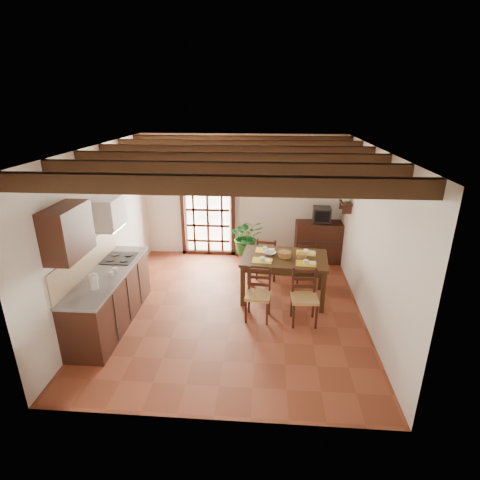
# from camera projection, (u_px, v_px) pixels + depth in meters

# --- Properties ---
(ground_plane) EXTENTS (5.00, 5.00, 0.00)m
(ground_plane) POSITION_uv_depth(u_px,v_px,m) (233.00, 308.00, 6.69)
(ground_plane) COLOR brown
(room_shell) EXTENTS (4.52, 5.02, 2.81)m
(room_shell) POSITION_uv_depth(u_px,v_px,m) (232.00, 210.00, 6.05)
(room_shell) COLOR silver
(room_shell) RESTS_ON ground_plane
(ceiling_beams) EXTENTS (4.50, 4.34, 0.20)m
(ceiling_beams) POSITION_uv_depth(u_px,v_px,m) (232.00, 155.00, 5.74)
(ceiling_beams) COLOR black
(ceiling_beams) RESTS_ON room_shell
(french_door) EXTENTS (1.26, 0.11, 2.32)m
(french_door) POSITION_uv_depth(u_px,v_px,m) (208.00, 206.00, 8.61)
(french_door) COLOR white
(french_door) RESTS_ON ground_plane
(kitchen_counter) EXTENTS (0.64, 2.25, 1.38)m
(kitchen_counter) POSITION_uv_depth(u_px,v_px,m) (110.00, 297.00, 6.10)
(kitchen_counter) COLOR black
(kitchen_counter) RESTS_ON ground_plane
(upper_cabinet) EXTENTS (0.35, 0.80, 0.70)m
(upper_cabinet) POSITION_uv_depth(u_px,v_px,m) (68.00, 232.00, 4.97)
(upper_cabinet) COLOR black
(upper_cabinet) RESTS_ON room_shell
(range_hood) EXTENTS (0.38, 0.60, 0.54)m
(range_hood) POSITION_uv_depth(u_px,v_px,m) (108.00, 213.00, 6.17)
(range_hood) COLOR white
(range_hood) RESTS_ON room_shell
(counter_items) EXTENTS (0.50, 1.43, 0.25)m
(counter_items) POSITION_uv_depth(u_px,v_px,m) (109.00, 268.00, 6.01)
(counter_items) COLOR black
(counter_items) RESTS_ON kitchen_counter
(dining_table) EXTENTS (1.61, 1.11, 0.83)m
(dining_table) POSITION_uv_depth(u_px,v_px,m) (284.00, 262.00, 6.80)
(dining_table) COLOR #342111
(dining_table) RESTS_ON ground_plane
(chair_near_left) EXTENTS (0.45, 0.43, 0.89)m
(chair_near_left) POSITION_uv_depth(u_px,v_px,m) (258.00, 304.00, 6.29)
(chair_near_left) COLOR #B1894B
(chair_near_left) RESTS_ON ground_plane
(chair_near_right) EXTENTS (0.44, 0.42, 0.92)m
(chair_near_right) POSITION_uv_depth(u_px,v_px,m) (304.00, 307.00, 6.17)
(chair_near_right) COLOR #B1894B
(chair_near_right) RESTS_ON ground_plane
(chair_far_left) EXTENTS (0.47, 0.45, 0.90)m
(chair_far_left) POSITION_uv_depth(u_px,v_px,m) (267.00, 265.00, 7.73)
(chair_far_left) COLOR #B1894B
(chair_far_left) RESTS_ON ground_plane
(chair_far_right) EXTENTS (0.44, 0.43, 0.85)m
(chair_far_right) POSITION_uv_depth(u_px,v_px,m) (304.00, 268.00, 7.62)
(chair_far_right) COLOR #B1894B
(chair_far_right) RESTS_ON ground_plane
(table_setting) EXTENTS (1.11, 0.74, 0.10)m
(table_setting) POSITION_uv_depth(u_px,v_px,m) (285.00, 251.00, 6.72)
(table_setting) COLOR gold
(table_setting) RESTS_ON dining_table
(table_bowl) EXTENTS (0.28, 0.28, 0.05)m
(table_bowl) POSITION_uv_depth(u_px,v_px,m) (270.00, 253.00, 6.84)
(table_bowl) COLOR white
(table_bowl) RESTS_ON dining_table
(sideboard) EXTENTS (1.09, 0.51, 0.92)m
(sideboard) POSITION_uv_depth(u_px,v_px,m) (319.00, 242.00, 8.48)
(sideboard) COLOR black
(sideboard) RESTS_ON ground_plane
(crt_tv) EXTENTS (0.39, 0.37, 0.33)m
(crt_tv) POSITION_uv_depth(u_px,v_px,m) (322.00, 214.00, 8.24)
(crt_tv) COLOR black
(crt_tv) RESTS_ON sideboard
(fuse_box) EXTENTS (0.25, 0.03, 0.32)m
(fuse_box) POSITION_uv_depth(u_px,v_px,m) (310.00, 183.00, 8.28)
(fuse_box) COLOR white
(fuse_box) RESTS_ON room_shell
(plant_pot) EXTENTS (0.37, 0.37, 0.22)m
(plant_pot) POSITION_uv_depth(u_px,v_px,m) (247.00, 256.00, 8.59)
(plant_pot) COLOR maroon
(plant_pot) RESTS_ON ground_plane
(potted_plant) EXTENTS (2.10, 1.86, 2.16)m
(potted_plant) POSITION_uv_depth(u_px,v_px,m) (247.00, 238.00, 8.42)
(potted_plant) COLOR #144C19
(potted_plant) RESTS_ON ground_plane
(wall_shelf) EXTENTS (0.20, 0.42, 0.20)m
(wall_shelf) POSITION_uv_depth(u_px,v_px,m) (346.00, 205.00, 7.50)
(wall_shelf) COLOR black
(wall_shelf) RESTS_ON room_shell
(shelf_vase) EXTENTS (0.15, 0.15, 0.15)m
(shelf_vase) POSITION_uv_depth(u_px,v_px,m) (346.00, 198.00, 7.45)
(shelf_vase) COLOR #B2BFB2
(shelf_vase) RESTS_ON wall_shelf
(shelf_flowers) EXTENTS (0.14, 0.14, 0.36)m
(shelf_flowers) POSITION_uv_depth(u_px,v_px,m) (347.00, 188.00, 7.38)
(shelf_flowers) COLOR gold
(shelf_flowers) RESTS_ON shelf_vase
(framed_picture) EXTENTS (0.03, 0.32, 0.32)m
(framed_picture) POSITION_uv_depth(u_px,v_px,m) (353.00, 178.00, 7.30)
(framed_picture) COLOR brown
(framed_picture) RESTS_ON room_shell
(pendant_lamp) EXTENTS (0.36, 0.36, 0.84)m
(pendant_lamp) POSITION_uv_depth(u_px,v_px,m) (287.00, 188.00, 6.41)
(pendant_lamp) COLOR black
(pendant_lamp) RESTS_ON room_shell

